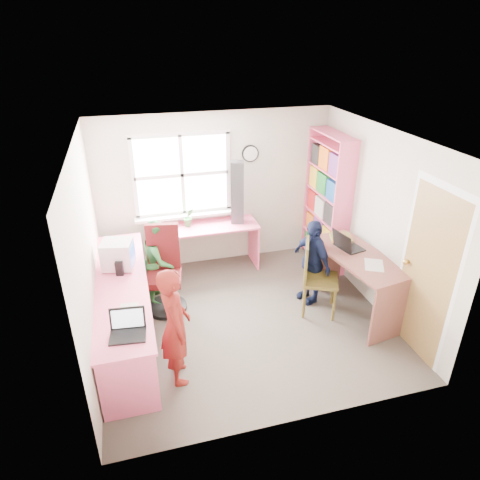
{
  "coord_description": "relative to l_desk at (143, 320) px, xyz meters",
  "views": [
    {
      "loc": [
        -1.27,
        -4.41,
        3.48
      ],
      "look_at": [
        0.0,
        0.25,
        1.05
      ],
      "focal_mm": 32.0,
      "sensor_mm": 36.0,
      "label": 1
    }
  ],
  "objects": [
    {
      "name": "person_green",
      "position": [
        0.32,
        1.1,
        0.14
      ],
      "size": [
        0.63,
        0.7,
        1.19
      ],
      "primitive_type": "imported",
      "rotation": [
        0.0,
        0.0,
        1.21
      ],
      "color": "#307937",
      "rests_on": "ground"
    },
    {
      "name": "room",
      "position": [
        1.32,
        0.38,
        0.76
      ],
      "size": [
        3.64,
        3.44,
        2.44
      ],
      "color": "#423B34",
      "rests_on": "ground"
    },
    {
      "name": "wooden_chair",
      "position": [
        2.24,
        0.24,
        0.1
      ],
      "size": [
        0.59,
        0.59,
        1.03
      ],
      "rotation": [
        0.0,
        0.0,
        -0.42
      ],
      "color": "brown",
      "rests_on": "ground"
    },
    {
      "name": "crt_monitor",
      "position": [
        -0.2,
        0.77,
        0.48
      ],
      "size": [
        0.43,
        0.4,
        0.36
      ],
      "rotation": [
        0.0,
        0.0,
        -0.22
      ],
      "color": "silver",
      "rests_on": "l_desk"
    },
    {
      "name": "paper_b",
      "position": [
        2.83,
        -0.16,
        0.38
      ],
      "size": [
        0.34,
        0.38,
        0.0
      ],
      "rotation": [
        0.0,
        0.0,
        -0.48
      ],
      "color": "beige",
      "rests_on": "right_desk"
    },
    {
      "name": "speaker_a",
      "position": [
        -0.2,
        0.59,
        0.38
      ],
      "size": [
        0.11,
        0.11,
        0.18
      ],
      "rotation": [
        0.0,
        0.0,
        -0.2
      ],
      "color": "black",
      "rests_on": "l_desk"
    },
    {
      "name": "l_desk",
      "position": [
        0.0,
        0.0,
        0.0
      ],
      "size": [
        2.38,
        2.95,
        0.75
      ],
      "color": "#FF658F",
      "rests_on": "ground"
    },
    {
      "name": "person_navy",
      "position": [
        2.31,
        0.5,
        0.15
      ],
      "size": [
        0.46,
        0.76,
        1.22
      ],
      "primitive_type": "imported",
      "rotation": [
        0.0,
        0.0,
        -1.32
      ],
      "color": "#121A3B",
      "rests_on": "ground"
    },
    {
      "name": "bookshelf",
      "position": [
        2.96,
        1.47,
        0.55
      ],
      "size": [
        0.3,
        1.02,
        2.1
      ],
      "color": "#FF658F",
      "rests_on": "ground"
    },
    {
      "name": "game_box",
      "position": [
        2.76,
        0.59,
        0.41
      ],
      "size": [
        0.35,
        0.35,
        0.06
      ],
      "rotation": [
        0.0,
        0.0,
        -0.3
      ],
      "color": "red",
      "rests_on": "right_desk"
    },
    {
      "name": "laptop_right",
      "position": [
        2.71,
        0.34,
        0.44
      ],
      "size": [
        0.37,
        0.42,
        0.25
      ],
      "rotation": [
        0.0,
        0.0,
        1.78
      ],
      "color": "black",
      "rests_on": "right_desk"
    },
    {
      "name": "person_red",
      "position": [
        0.32,
        -0.51,
        0.22
      ],
      "size": [
        0.35,
        0.51,
        1.36
      ],
      "primitive_type": "imported",
      "rotation": [
        0.0,
        0.0,
        1.62
      ],
      "color": "maroon",
      "rests_on": "ground"
    },
    {
      "name": "potted_plant",
      "position": [
        0.84,
        1.77,
        0.44
      ],
      "size": [
        0.17,
        0.14,
        0.29
      ],
      "primitive_type": "imported",
      "rotation": [
        0.0,
        0.0,
        0.1
      ],
      "color": "#2A692B",
      "rests_on": "l_desk"
    },
    {
      "name": "cd_tower",
      "position": [
        1.59,
        1.72,
        0.78
      ],
      "size": [
        0.23,
        0.22,
        0.96
      ],
      "rotation": [
        0.0,
        0.0,
        -0.27
      ],
      "color": "black",
      "rests_on": "l_desk"
    },
    {
      "name": "right_desk",
      "position": [
        2.78,
        0.12,
        0.15
      ],
      "size": [
        0.91,
        1.54,
        0.84
      ],
      "rotation": [
        0.0,
        0.0,
        0.17
      ],
      "color": "brown",
      "rests_on": "ground"
    },
    {
      "name": "swivel_chair",
      "position": [
        0.35,
        0.87,
        0.05
      ],
      "size": [
        0.64,
        0.64,
        1.18
      ],
      "rotation": [
        0.0,
        0.0,
        -0.18
      ],
      "color": "black",
      "rests_on": "ground"
    },
    {
      "name": "laptop_left",
      "position": [
        -0.15,
        -0.58,
        0.35
      ],
      "size": [
        0.38,
        0.32,
        0.24
      ],
      "rotation": [
        0.0,
        0.0,
        -0.11
      ],
      "color": "black",
      "rests_on": "l_desk"
    },
    {
      "name": "speaker_b",
      "position": [
        -0.21,
        1.13,
        0.38
      ],
      "size": [
        0.1,
        0.1,
        0.18
      ],
      "rotation": [
        0.0,
        0.0,
        0.19
      ],
      "color": "black",
      "rests_on": "l_desk"
    },
    {
      "name": "paper_a",
      "position": [
        -0.13,
        -0.2,
        0.3
      ],
      "size": [
        0.22,
        0.29,
        0.0
      ],
      "rotation": [
        0.0,
        0.0,
        -0.08
      ],
      "color": "beige",
      "rests_on": "l_desk"
    }
  ]
}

